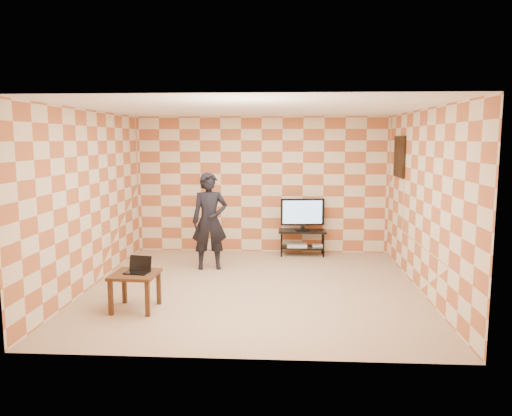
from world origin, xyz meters
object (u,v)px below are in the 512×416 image
Objects in this scene: side_table at (135,279)px; person at (210,221)px; tv at (303,213)px; tv_stand at (302,237)px.

side_table is 0.36× the size of person.
side_table is at bearing -125.31° from tv.
tv is 0.50× the size of person.
person reaches higher than tv.
side_table is at bearing -125.29° from tv_stand.
person is (-1.65, -1.10, 0.48)m from tv_stand.
tv reaches higher than side_table.
person is at bearing 72.81° from side_table.
tv is (-0.00, -0.00, 0.48)m from tv_stand.
tv is at bearing -96.49° from tv_stand.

